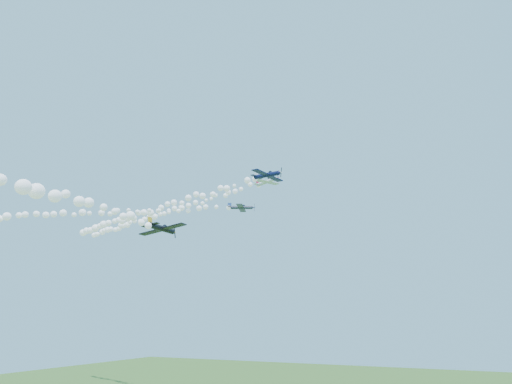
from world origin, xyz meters
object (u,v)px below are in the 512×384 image
at_px(plane_navy, 268,175).
at_px(plane_black, 162,229).
at_px(plane_white, 267,181).
at_px(plane_grey, 241,207).

bearing_deg(plane_navy, plane_black, -111.41).
distance_m(plane_white, plane_black, 33.55).
xyz_separation_m(plane_white, plane_black, (-6.51, -28.83, -15.88)).
xyz_separation_m(plane_white, plane_navy, (6.06, -13.63, -3.54)).
height_order(plane_navy, plane_black, plane_navy).
distance_m(plane_white, plane_navy, 15.33).
relative_size(plane_white, plane_grey, 1.07).
relative_size(plane_white, plane_navy, 0.96).
xyz_separation_m(plane_navy, plane_black, (-12.57, -15.20, -12.34)).
relative_size(plane_navy, plane_grey, 1.12).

